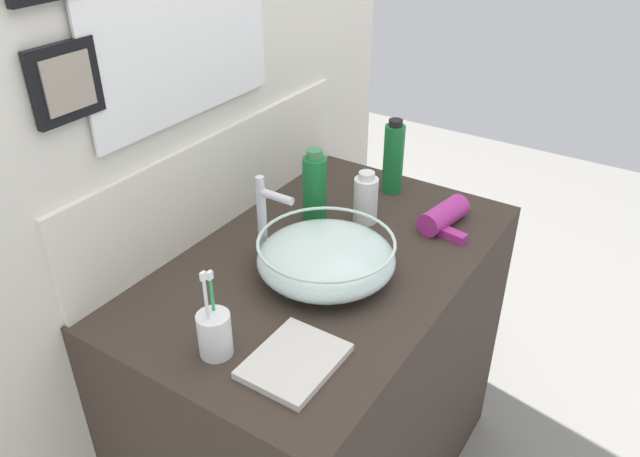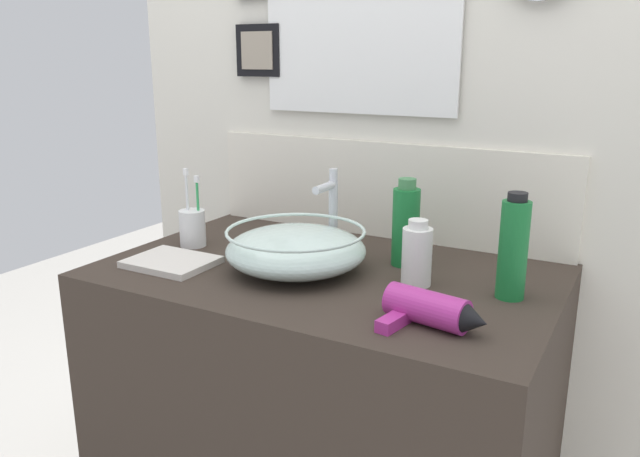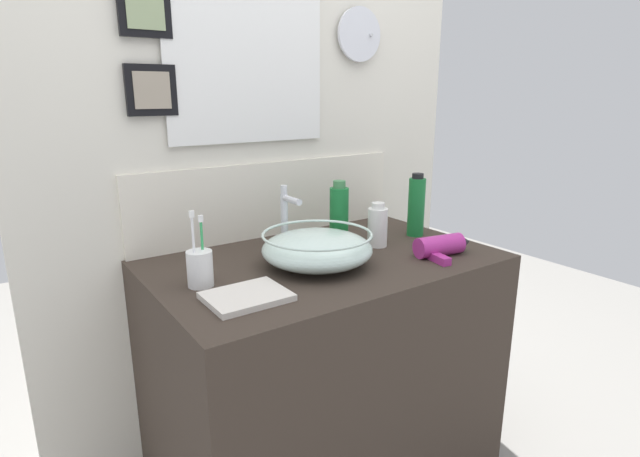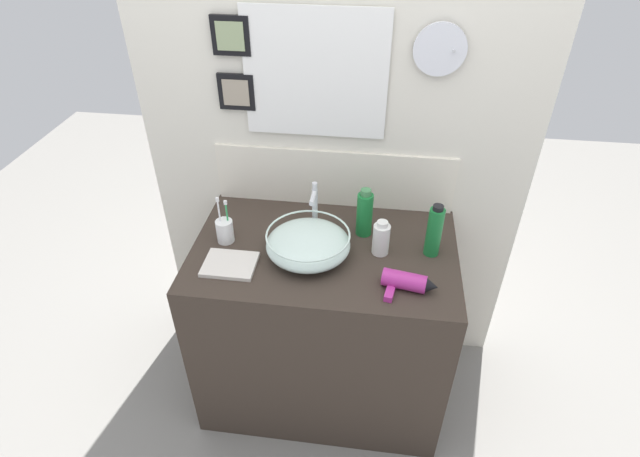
# 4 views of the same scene
# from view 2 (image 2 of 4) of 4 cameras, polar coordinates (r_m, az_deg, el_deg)

# --- Properties ---
(vanity_counter) EXTENTS (1.07, 0.67, 0.87)m
(vanity_counter) POSITION_cam_2_polar(r_m,az_deg,el_deg) (1.69, 0.55, -17.84)
(vanity_counter) COLOR #382D26
(vanity_counter) RESTS_ON ground
(back_panel) EXTENTS (1.67, 0.10, 2.41)m
(back_panel) POSITION_cam_2_polar(r_m,az_deg,el_deg) (1.75, 6.30, 10.20)
(back_panel) COLOR silver
(back_panel) RESTS_ON ground
(glass_bowl_sink) EXTENTS (0.33, 0.33, 0.10)m
(glass_bowl_sink) POSITION_cam_2_polar(r_m,az_deg,el_deg) (1.47, -2.23, -1.90)
(glass_bowl_sink) COLOR silver
(glass_bowl_sink) RESTS_ON vanity_counter
(faucet) EXTENTS (0.02, 0.11, 0.22)m
(faucet) POSITION_cam_2_polar(r_m,az_deg,el_deg) (1.60, 1.03, 2.11)
(faucet) COLOR silver
(faucet) RESTS_ON vanity_counter
(hair_drier) EXTENTS (0.21, 0.14, 0.07)m
(hair_drier) POSITION_cam_2_polar(r_m,az_deg,el_deg) (1.20, 10.18, -7.39)
(hair_drier) COLOR #B22D8C
(hair_drier) RESTS_ON vanity_counter
(toothbrush_cup) EXTENTS (0.07, 0.07, 0.21)m
(toothbrush_cup) POSITION_cam_2_polar(r_m,az_deg,el_deg) (1.71, -11.50, 0.14)
(toothbrush_cup) COLOR white
(toothbrush_cup) RESTS_ON vanity_counter
(soap_dispenser) EXTENTS (0.07, 0.07, 0.21)m
(soap_dispenser) POSITION_cam_2_polar(r_m,az_deg,el_deg) (1.52, 7.85, 0.31)
(soap_dispenser) COLOR #197233
(soap_dispenser) RESTS_ON vanity_counter
(spray_bottle) EXTENTS (0.07, 0.07, 0.15)m
(spray_bottle) POSITION_cam_2_polar(r_m,az_deg,el_deg) (1.40, 8.85, -2.40)
(spray_bottle) COLOR white
(spray_bottle) RESTS_ON vanity_counter
(lotion_bottle) EXTENTS (0.06, 0.06, 0.23)m
(lotion_bottle) POSITION_cam_2_polar(r_m,az_deg,el_deg) (1.35, 17.25, -1.74)
(lotion_bottle) COLOR #197233
(lotion_bottle) RESTS_ON vanity_counter
(hand_towel) EXTENTS (0.20, 0.16, 0.02)m
(hand_towel) POSITION_cam_2_polar(r_m,az_deg,el_deg) (1.57, -13.42, -2.99)
(hand_towel) COLOR silver
(hand_towel) RESTS_ON vanity_counter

